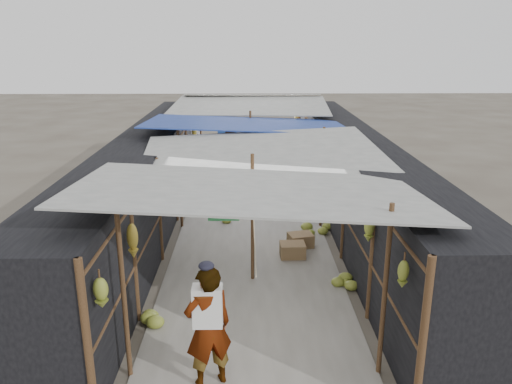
{
  "coord_description": "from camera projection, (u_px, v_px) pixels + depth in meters",
  "views": [
    {
      "loc": [
        -0.09,
        -6.16,
        4.64
      ],
      "look_at": [
        0.1,
        4.97,
        1.25
      ],
      "focal_mm": 35.0,
      "sensor_mm": 36.0,
      "label": 1
    }
  ],
  "objects": [
    {
      "name": "stall_left",
      "position": [
        148.0,
        179.0,
        13.08
      ],
      "size": [
        1.4,
        15.0,
        2.3
      ],
      "primitive_type": "cube",
      "color": "black",
      "rests_on": "ground"
    },
    {
      "name": "market_canopy",
      "position": [
        252.0,
        129.0,
        13.08
      ],
      "size": [
        5.62,
        15.2,
        2.77
      ],
      "color": "brown",
      "rests_on": "ground"
    },
    {
      "name": "crate_near",
      "position": [
        300.0,
        240.0,
        11.64
      ],
      "size": [
        0.63,
        0.55,
        0.33
      ],
      "primitive_type": "cube",
      "rotation": [
        0.0,
        0.0,
        0.24
      ],
      "color": "#946D4B",
      "rests_on": "ground"
    },
    {
      "name": "aisle_slab",
      "position": [
        251.0,
        219.0,
        13.46
      ],
      "size": [
        3.6,
        16.0,
        0.02
      ],
      "primitive_type": "cube",
      "color": "#9E998E",
      "rests_on": "ground"
    },
    {
      "name": "vendor_seated",
      "position": [
        311.0,
        196.0,
        14.06
      ],
      "size": [
        0.52,
        0.64,
        0.86
      ],
      "primitive_type": "imported",
      "rotation": [
        0.0,
        0.0,
        -1.14
      ],
      "color": "#49453F",
      "rests_on": "ground"
    },
    {
      "name": "floor_bananas",
      "position": [
        269.0,
        207.0,
        14.01
      ],
      "size": [
        3.94,
        10.21,
        0.34
      ],
      "color": "olive",
      "rests_on": "ground"
    },
    {
      "name": "ground",
      "position": [
        255.0,
        374.0,
        7.24
      ],
      "size": [
        80.0,
        80.0,
        0.0
      ],
      "primitive_type": "plane",
      "color": "#6B6356",
      "rests_on": "ground"
    },
    {
      "name": "shopper_blue",
      "position": [
        232.0,
        158.0,
        16.51
      ],
      "size": [
        1.03,
        0.88,
        1.83
      ],
      "primitive_type": "imported",
      "rotation": [
        0.0,
        0.0,
        0.24
      ],
      "color": "navy",
      "rests_on": "ground"
    },
    {
      "name": "vendor_elderly",
      "position": [
        208.0,
        327.0,
        6.77
      ],
      "size": [
        0.78,
        0.65,
        1.81
      ],
      "primitive_type": "imported",
      "rotation": [
        0.0,
        0.0,
        3.54
      ],
      "color": "white",
      "rests_on": "ground"
    },
    {
      "name": "black_basin",
      "position": [
        304.0,
        189.0,
        15.87
      ],
      "size": [
        0.64,
        0.64,
        0.19
      ],
      "primitive_type": "cylinder",
      "color": "black",
      "rests_on": "ground"
    },
    {
      "name": "hanging_bananas",
      "position": [
        257.0,
        158.0,
        13.05
      ],
      "size": [
        3.95,
        14.43,
        0.75
      ],
      "color": "olive",
      "rests_on": "ground"
    },
    {
      "name": "crate_back",
      "position": [
        212.0,
        183.0,
        16.4
      ],
      "size": [
        0.53,
        0.49,
        0.27
      ],
      "primitive_type": "cube",
      "rotation": [
        0.0,
        0.0,
        0.43
      ],
      "color": "#946D4B",
      "rests_on": "ground"
    },
    {
      "name": "stall_right",
      "position": [
        353.0,
        178.0,
        13.17
      ],
      "size": [
        1.4,
        15.0,
        2.3
      ],
      "primitive_type": "cube",
      "color": "black",
      "rests_on": "ground"
    },
    {
      "name": "crate_mid",
      "position": [
        293.0,
        250.0,
        11.08
      ],
      "size": [
        0.56,
        0.46,
        0.33
      ],
      "primitive_type": "cube",
      "rotation": [
        0.0,
        0.0,
        0.03
      ],
      "color": "#946D4B",
      "rests_on": "ground"
    }
  ]
}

